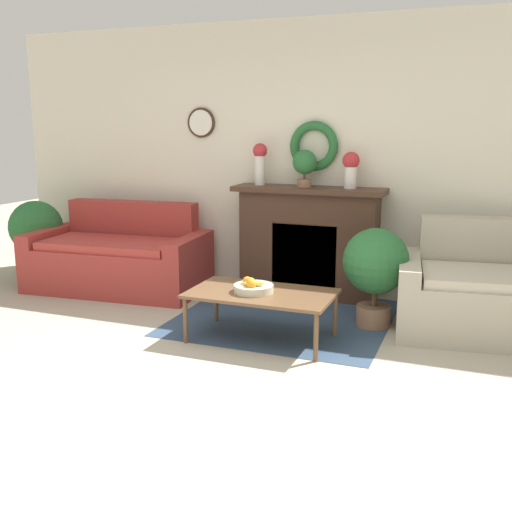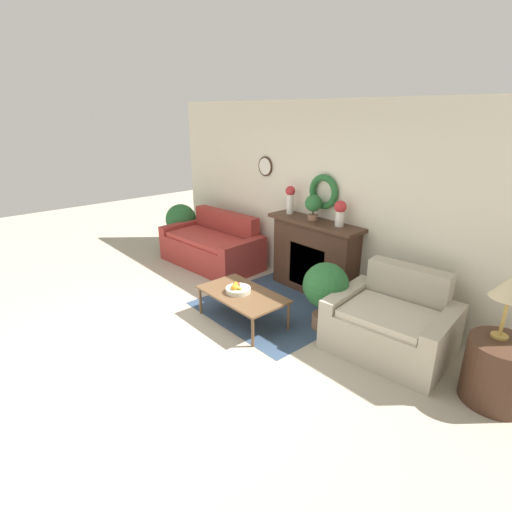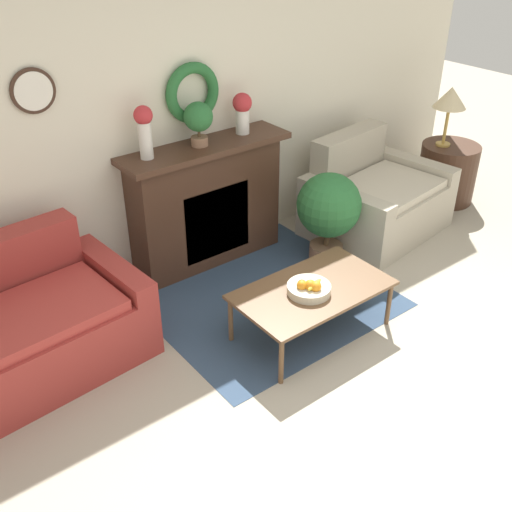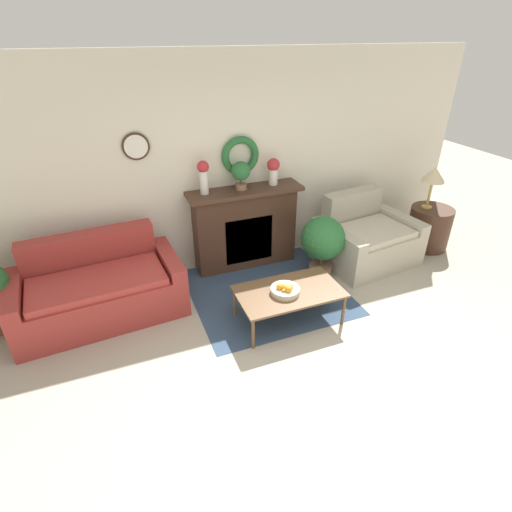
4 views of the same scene
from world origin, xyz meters
name	(u,v)px [view 1 (image 1 of 4)]	position (x,y,z in m)	size (l,w,h in m)	color
ground_plane	(185,399)	(0.00, 0.00, 0.00)	(16.00, 16.00, 0.00)	#ADA38E
floor_rug	(285,317)	(0.07, 1.77, 0.00)	(1.84, 1.76, 0.01)	#334760
wall_back	(310,159)	(0.00, 2.73, 1.35)	(6.80, 0.15, 2.70)	beige
fireplace	(308,242)	(0.06, 2.53, 0.55)	(1.49, 0.41, 1.10)	#42281C
couch_left	(120,259)	(-1.85, 2.08, 0.32)	(1.86, 1.07, 0.88)	#9E332D
loveseat_right	(475,294)	(1.66, 2.02, 0.32)	(1.38, 1.14, 0.91)	#B2A893
coffee_table	(261,296)	(0.07, 1.17, 0.37)	(1.14, 0.66, 0.40)	brown
fruit_bowl	(253,287)	(0.01, 1.14, 0.44)	(0.32, 0.32, 0.12)	beige
vase_on_mantel_left	(260,161)	(-0.45, 2.53, 1.34)	(0.14, 0.14, 0.41)	silver
vase_on_mantel_right	(351,167)	(0.46, 2.53, 1.30)	(0.16, 0.16, 0.34)	silver
potted_plant_on_mantel	(305,164)	(0.01, 2.51, 1.32)	(0.24, 0.24, 0.36)	#8E664C
potted_plant_floor_by_couch	(36,229)	(-2.97, 2.13, 0.56)	(0.58, 0.58, 0.87)	#8E664C
potted_plant_floor_by_loveseat	(376,266)	(0.85, 1.83, 0.53)	(0.56, 0.56, 0.85)	#8E664C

